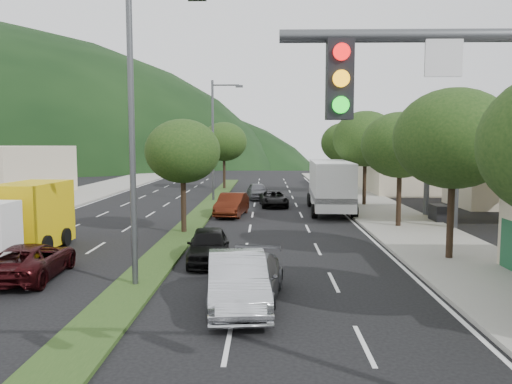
{
  "coord_description": "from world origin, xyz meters",
  "views": [
    {
      "loc": [
        4.43,
        -8.41,
        4.86
      ],
      "look_at": [
        3.97,
        13.72,
        2.69
      ],
      "focal_mm": 35.0,
      "sensor_mm": 36.0,
      "label": 1
    }
  ],
  "objects_px": {
    "tree_r_e": "(345,143)",
    "car_queue_c": "(232,205)",
    "sedan_silver": "(237,281)",
    "tree_med_near": "(183,151)",
    "box_truck": "(24,220)",
    "car_queue_d": "(274,199)",
    "car_queue_e": "(258,191)",
    "tree_r_d": "(365,139)",
    "suv_maroon": "(31,261)",
    "tree_r_b": "(453,139)",
    "car_queue_a": "(209,245)",
    "tree_med_far": "(224,142)",
    "streetlight_mid": "(215,134)",
    "car_queue_b": "(249,280)",
    "motorhome": "(330,185)",
    "streetlight_near": "(138,121)",
    "tree_r_c": "(400,145)"
  },
  "relations": [
    {
      "from": "tree_r_e",
      "to": "car_queue_c",
      "type": "height_order",
      "value": "tree_r_e"
    },
    {
      "from": "sedan_silver",
      "to": "car_queue_c",
      "type": "relative_size",
      "value": 1.05
    },
    {
      "from": "tree_med_near",
      "to": "box_truck",
      "type": "relative_size",
      "value": 0.95
    },
    {
      "from": "car_queue_d",
      "to": "car_queue_e",
      "type": "bearing_deg",
      "value": 100.43
    },
    {
      "from": "tree_r_d",
      "to": "car_queue_d",
      "type": "distance_m",
      "value": 8.36
    },
    {
      "from": "suv_maroon",
      "to": "car_queue_e",
      "type": "bearing_deg",
      "value": -109.75
    },
    {
      "from": "tree_r_b",
      "to": "car_queue_a",
      "type": "xyz_separation_m",
      "value": [
        -9.92,
        -0.45,
        -4.33
      ]
    },
    {
      "from": "tree_r_b",
      "to": "car_queue_e",
      "type": "xyz_separation_m",
      "value": [
        -8.31,
        22.69,
        -4.33
      ]
    },
    {
      "from": "tree_r_b",
      "to": "tree_r_d",
      "type": "relative_size",
      "value": 0.97
    },
    {
      "from": "tree_med_far",
      "to": "suv_maroon",
      "type": "height_order",
      "value": "tree_med_far"
    },
    {
      "from": "tree_r_d",
      "to": "streetlight_mid",
      "type": "distance_m",
      "value": 12.18
    },
    {
      "from": "box_truck",
      "to": "car_queue_b",
      "type": "bearing_deg",
      "value": 149.53
    },
    {
      "from": "suv_maroon",
      "to": "tree_r_e",
      "type": "bearing_deg",
      "value": -120.36
    },
    {
      "from": "box_truck",
      "to": "suv_maroon",
      "type": "bearing_deg",
      "value": 120.73
    },
    {
      "from": "car_queue_a",
      "to": "car_queue_c",
      "type": "height_order",
      "value": "car_queue_c"
    },
    {
      "from": "box_truck",
      "to": "motorhome",
      "type": "relative_size",
      "value": 0.67
    },
    {
      "from": "tree_r_d",
      "to": "motorhome",
      "type": "xyz_separation_m",
      "value": [
        -3.0,
        -2.96,
        -3.28
      ]
    },
    {
      "from": "tree_med_far",
      "to": "motorhome",
      "type": "height_order",
      "value": "tree_med_far"
    },
    {
      "from": "car_queue_c",
      "to": "car_queue_d",
      "type": "distance_m",
      "value": 5.77
    },
    {
      "from": "tree_med_near",
      "to": "streetlight_near",
      "type": "height_order",
      "value": "streetlight_near"
    },
    {
      "from": "streetlight_near",
      "to": "box_truck",
      "type": "relative_size",
      "value": 1.58
    },
    {
      "from": "tree_med_near",
      "to": "car_queue_e",
      "type": "xyz_separation_m",
      "value": [
        3.69,
        16.69,
        -3.72
      ]
    },
    {
      "from": "car_queue_b",
      "to": "motorhome",
      "type": "bearing_deg",
      "value": 82.37
    },
    {
      "from": "streetlight_near",
      "to": "motorhome",
      "type": "distance_m",
      "value": 21.3
    },
    {
      "from": "car_queue_b",
      "to": "streetlight_mid",
      "type": "bearing_deg",
      "value": 104.3
    },
    {
      "from": "streetlight_mid",
      "to": "car_queue_e",
      "type": "distance_m",
      "value": 6.22
    },
    {
      "from": "streetlight_near",
      "to": "car_queue_a",
      "type": "bearing_deg",
      "value": 62.17
    },
    {
      "from": "box_truck",
      "to": "tree_r_b",
      "type": "bearing_deg",
      "value": 178.92
    },
    {
      "from": "tree_med_far",
      "to": "box_truck",
      "type": "xyz_separation_m",
      "value": [
        -6.26,
        -30.84,
        -3.55
      ]
    },
    {
      "from": "tree_r_d",
      "to": "tree_r_e",
      "type": "distance_m",
      "value": 10.0
    },
    {
      "from": "tree_med_far",
      "to": "tree_r_c",
      "type": "bearing_deg",
      "value": -63.43
    },
    {
      "from": "car_queue_c",
      "to": "motorhome",
      "type": "xyz_separation_m",
      "value": [
        6.87,
        2.35,
        1.14
      ]
    },
    {
      "from": "car_queue_e",
      "to": "box_truck",
      "type": "xyz_separation_m",
      "value": [
        -9.95,
        -21.52,
        0.75
      ]
    },
    {
      "from": "tree_r_b",
      "to": "car_queue_c",
      "type": "relative_size",
      "value": 1.5
    },
    {
      "from": "tree_r_b",
      "to": "car_queue_b",
      "type": "height_order",
      "value": "tree_r_b"
    },
    {
      "from": "tree_r_d",
      "to": "car_queue_e",
      "type": "height_order",
      "value": "tree_r_d"
    },
    {
      "from": "tree_med_near",
      "to": "tree_med_far",
      "type": "distance_m",
      "value": 26.01
    },
    {
      "from": "car_queue_e",
      "to": "car_queue_b",
      "type": "bearing_deg",
      "value": -96.84
    },
    {
      "from": "tree_r_e",
      "to": "car_queue_a",
      "type": "bearing_deg",
      "value": -109.22
    },
    {
      "from": "sedan_silver",
      "to": "tree_r_c",
      "type": "bearing_deg",
      "value": 53.19
    },
    {
      "from": "streetlight_near",
      "to": "car_queue_d",
      "type": "bearing_deg",
      "value": 77.5
    },
    {
      "from": "tree_r_e",
      "to": "tree_med_far",
      "type": "xyz_separation_m",
      "value": [
        -12.0,
        4.0,
        0.11
      ]
    },
    {
      "from": "suv_maroon",
      "to": "car_queue_d",
      "type": "bearing_deg",
      "value": -116.66
    },
    {
      "from": "tree_med_near",
      "to": "box_truck",
      "type": "height_order",
      "value": "tree_med_near"
    },
    {
      "from": "car_queue_d",
      "to": "car_queue_e",
      "type": "relative_size",
      "value": 1.04
    },
    {
      "from": "streetlight_mid",
      "to": "tree_med_far",
      "type": "bearing_deg",
      "value": 91.07
    },
    {
      "from": "tree_r_b",
      "to": "car_queue_a",
      "type": "bearing_deg",
      "value": -177.42
    },
    {
      "from": "tree_r_b",
      "to": "tree_r_e",
      "type": "bearing_deg",
      "value": 90.0
    },
    {
      "from": "tree_med_near",
      "to": "sedan_silver",
      "type": "distance_m",
      "value": 13.03
    },
    {
      "from": "sedan_silver",
      "to": "car_queue_e",
      "type": "height_order",
      "value": "sedan_silver"
    }
  ]
}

